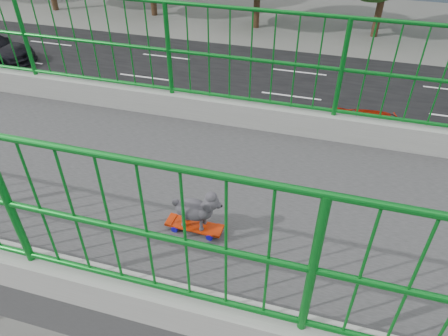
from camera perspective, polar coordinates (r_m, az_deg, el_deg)
name	(u,v)px	position (r m, az deg, el deg)	size (l,w,h in m)	color
road	(281,126)	(18.77, 7.85, 5.74)	(18.00, 90.00, 0.02)	black
footbridge	(144,284)	(5.71, -10.93, -15.45)	(3.00, 24.00, 7.00)	#2D2D2F
railing	(121,161)	(4.32, -13.97, 0.95)	(3.00, 24.00, 1.42)	gray
skateboard	(194,226)	(3.73, -4.10, -8.01)	(0.17, 0.52, 0.07)	red
poodle	(196,209)	(3.57, -3.88, -5.59)	(0.20, 0.46, 0.38)	#302E34
car_1	(278,164)	(15.18, 7.51, 0.56)	(1.51, 4.34, 1.43)	black
car_2	(382,133)	(17.93, 20.96, 4.47)	(2.39, 5.18, 1.44)	#AF1907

